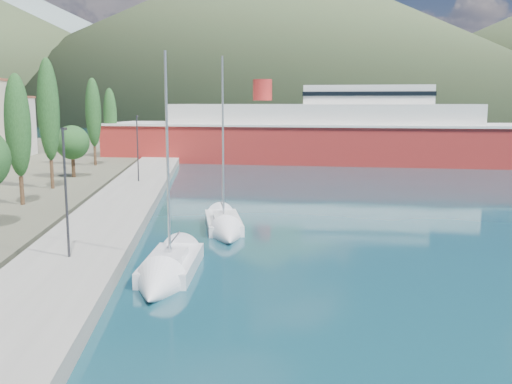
{
  "coord_description": "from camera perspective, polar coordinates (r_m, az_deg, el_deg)",
  "views": [
    {
      "loc": [
        -2.28,
        -14.54,
        7.95
      ],
      "look_at": [
        0.0,
        14.0,
        3.5
      ],
      "focal_mm": 40.0,
      "sensor_mm": 36.0,
      "label": 1
    }
  ],
  "objects": [
    {
      "name": "ground",
      "position": [
        134.79,
        -3.6,
        5.44
      ],
      "size": [
        1400.0,
        1400.0,
        0.0
      ],
      "primitive_type": "plane",
      "color": "#113B47"
    },
    {
      "name": "quay",
      "position": [
        41.78,
        -13.75,
        -1.83
      ],
      "size": [
        5.0,
        88.0,
        0.8
      ],
      "primitive_type": "cube",
      "color": "gray",
      "rests_on": "ground"
    },
    {
      "name": "hills_far",
      "position": [
        652.45,
        8.21,
        14.87
      ],
      "size": [
        1480.0,
        900.0,
        180.0
      ],
      "color": "slate",
      "rests_on": "ground"
    },
    {
      "name": "hills_near",
      "position": [
        401.95,
        10.25,
        14.59
      ],
      "size": [
        1010.0,
        520.0,
        115.0
      ],
      "color": "#3C4A2D",
      "rests_on": "ground"
    },
    {
      "name": "tree_row",
      "position": [
        47.66,
        -21.29,
        5.67
      ],
      "size": [
        3.99,
        64.8,
        11.08
      ],
      "color": "#47301E",
      "rests_on": "land_strip"
    },
    {
      "name": "lamp_posts",
      "position": [
        30.2,
        -17.39,
        1.07
      ],
      "size": [
        0.15,
        46.28,
        6.06
      ],
      "color": "#2D2D33",
      "rests_on": "quay"
    },
    {
      "name": "sailboat_near",
      "position": [
        25.95,
        -9.23,
        -8.42
      ],
      "size": [
        3.26,
        8.02,
        11.2
      ],
      "color": "silver",
      "rests_on": "ground"
    },
    {
      "name": "sailboat_mid",
      "position": [
        35.14,
        -3.06,
        -3.77
      ],
      "size": [
        2.52,
        8.21,
        11.68
      ],
      "color": "silver",
      "rests_on": "ground"
    },
    {
      "name": "ferry",
      "position": [
        79.15,
        6.73,
        5.63
      ],
      "size": [
        60.94,
        27.17,
        11.85
      ],
      "color": "maroon",
      "rests_on": "ground"
    }
  ]
}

